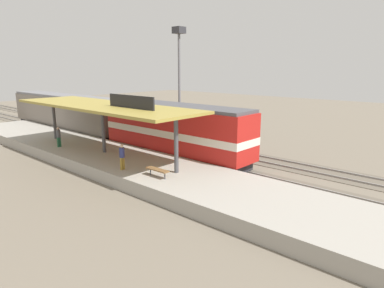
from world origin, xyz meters
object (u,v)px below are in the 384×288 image
(passenger_carriage_single, at_px, (65,113))
(freight_car, at_px, (149,119))
(person_waiting, at_px, (59,136))
(person_walking, at_px, (122,156))
(locomotive, at_px, (174,131))
(platform_bench, at_px, (157,170))
(light_mast, at_px, (179,59))

(passenger_carriage_single, xyz_separation_m, freight_car, (4.60, -9.59, -0.34))
(person_waiting, relative_size, person_walking, 1.00)
(freight_car, bearing_deg, person_waiting, -176.07)
(locomotive, bearing_deg, person_waiting, 128.48)
(passenger_carriage_single, bearing_deg, platform_bench, -104.94)
(platform_bench, distance_m, person_waiting, 12.17)
(passenger_carriage_single, relative_size, light_mast, 1.71)
(passenger_carriage_single, distance_m, freight_car, 10.64)
(locomotive, xyz_separation_m, passenger_carriage_single, (0.00, 18.00, -0.10))
(platform_bench, height_order, person_walking, person_walking)
(light_mast, relative_size, person_waiting, 6.84)
(platform_bench, relative_size, light_mast, 0.15)
(freight_car, xyz_separation_m, light_mast, (3.20, -1.54, 6.43))
(platform_bench, distance_m, person_walking, 2.92)
(platform_bench, relative_size, person_waiting, 0.99)
(passenger_carriage_single, height_order, person_waiting, passenger_carriage_single)
(freight_car, bearing_deg, locomotive, -118.67)
(locomotive, relative_size, light_mast, 1.23)
(person_walking, bearing_deg, passenger_carriage_single, 71.64)
(light_mast, xyz_separation_m, person_walking, (-14.32, -8.52, -6.54))
(passenger_carriage_single, height_order, light_mast, light_mast)
(freight_car, bearing_deg, platform_bench, -129.43)
(platform_bench, xyz_separation_m, locomotive, (6.00, 4.48, 1.07))
(platform_bench, xyz_separation_m, person_waiting, (-0.10, 12.16, 0.51))
(person_walking, bearing_deg, light_mast, 30.76)
(light_mast, bearing_deg, freight_car, 154.28)
(platform_bench, bearing_deg, freight_car, 50.57)
(passenger_carriage_single, xyz_separation_m, light_mast, (7.80, -11.13, 6.08))
(locomotive, distance_m, person_waiting, 9.82)
(freight_car, distance_m, light_mast, 7.34)
(passenger_carriage_single, xyz_separation_m, person_waiting, (-6.10, -10.32, -0.46))
(platform_bench, height_order, passenger_carriage_single, passenger_carriage_single)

